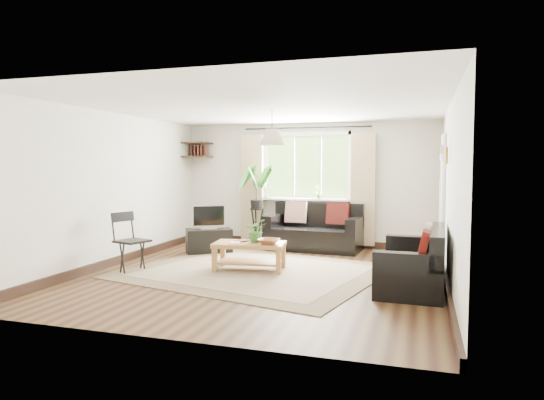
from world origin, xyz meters
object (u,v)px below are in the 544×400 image
(sofa_right, at_px, (412,259))
(folding_chair, at_px, (132,242))
(tv_stand, at_px, (209,241))
(sofa_back, at_px, (314,228))
(coffee_table, at_px, (250,257))
(palm_stand, at_px, (257,205))

(sofa_right, distance_m, folding_chair, 3.97)
(tv_stand, relative_size, folding_chair, 0.91)
(sofa_back, bearing_deg, tv_stand, -149.12)
(coffee_table, height_order, folding_chair, folding_chair)
(coffee_table, relative_size, palm_stand, 0.66)
(tv_stand, xyz_separation_m, palm_stand, (0.57, 0.99, 0.58))
(sofa_right, bearing_deg, tv_stand, -111.75)
(sofa_right, distance_m, coffee_table, 2.36)
(sofa_right, bearing_deg, sofa_back, -141.33)
(sofa_right, relative_size, folding_chair, 1.80)
(coffee_table, distance_m, tv_stand, 1.72)
(sofa_back, xyz_separation_m, tv_stand, (-1.74, -0.87, -0.19))
(sofa_right, xyz_separation_m, coffee_table, (-2.32, 0.35, -0.16))
(sofa_right, height_order, tv_stand, sofa_right)
(tv_stand, bearing_deg, coffee_table, -77.48)
(sofa_right, relative_size, palm_stand, 0.99)
(coffee_table, distance_m, palm_stand, 2.38)
(sofa_back, relative_size, sofa_right, 1.11)
(tv_stand, bearing_deg, sofa_right, -56.39)
(sofa_back, xyz_separation_m, coffee_table, (-0.52, -2.09, -0.20))
(sofa_right, distance_m, palm_stand, 3.95)
(palm_stand, xyz_separation_m, folding_chair, (-0.99, -2.76, -0.36))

